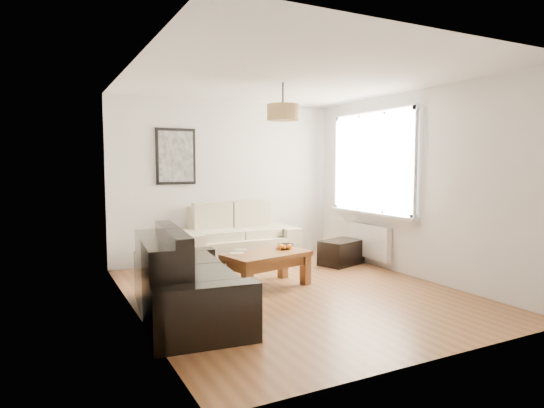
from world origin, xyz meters
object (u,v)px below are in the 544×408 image
loveseat_cream (236,236)px  coffee_table (267,270)px  sofa_leather (188,277)px  ottoman (341,252)px

loveseat_cream → coffee_table: (-0.16, -1.40, -0.23)m
sofa_leather → coffee_table: bearing=-55.4°
sofa_leather → ottoman: bearing=-59.1°
sofa_leather → coffee_table: sofa_leather is taller
coffee_table → loveseat_cream: bearing=83.5°
loveseat_cream → ottoman: loveseat_cream is taller
ottoman → coffee_table: bearing=-158.2°
loveseat_cream → coffee_table: size_ratio=1.68×
loveseat_cream → sofa_leather: 2.50m
loveseat_cream → sofa_leather: loveseat_cream is taller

